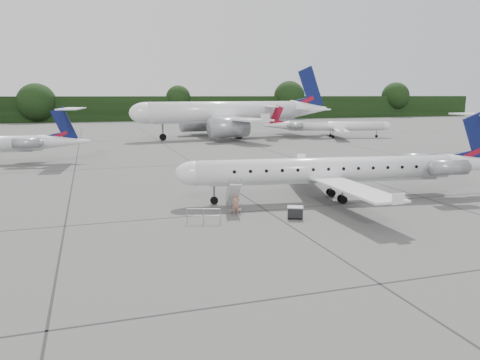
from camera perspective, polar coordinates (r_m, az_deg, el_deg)
name	(u,v)px	position (r m, az deg, el deg)	size (l,w,h in m)	color
ground	(350,216)	(34.05, 13.29, -4.25)	(320.00, 320.00, 0.00)	#595957
treeline	(143,109)	(159.14, -11.71, 8.53)	(260.00, 4.00, 8.00)	black
main_regional_jet	(326,158)	(38.09, 10.48, 2.69)	(26.98, 19.43, 6.92)	white
airstair	(233,196)	(34.38, -0.84, -1.98)	(0.85, 2.40, 2.17)	white
passenger	(236,204)	(33.15, -0.47, -2.97)	(0.57, 0.38, 1.57)	#9B6755
safety_railing	(204,216)	(31.12, -4.46, -4.43)	(2.20, 0.08, 1.00)	gray
baggage_cart	(295,212)	(32.54, 6.75, -3.91)	(1.03, 0.83, 0.89)	black
bg_narrowbody	(224,102)	(92.99, -1.96, 9.54)	(39.78, 28.64, 14.28)	white
bg_regional_right	(337,122)	(95.76, 11.69, 6.99)	(24.23, 17.45, 6.36)	white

